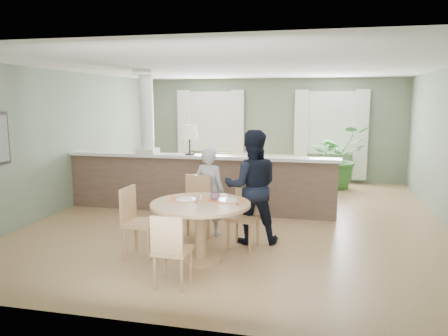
% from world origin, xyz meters
% --- Properties ---
extents(ground, '(8.00, 8.00, 0.00)m').
position_xyz_m(ground, '(0.00, 0.00, 0.00)').
color(ground, tan).
rests_on(ground, ground).
extents(room_shell, '(7.02, 8.02, 2.71)m').
position_xyz_m(room_shell, '(-0.03, 0.63, 1.81)').
color(room_shell, gray).
rests_on(room_shell, ground).
extents(pony_wall, '(5.32, 0.38, 2.70)m').
position_xyz_m(pony_wall, '(-0.99, 0.20, 0.71)').
color(pony_wall, '#775A4C').
rests_on(pony_wall, ground).
extents(sofa, '(3.29, 1.70, 0.92)m').
position_xyz_m(sofa, '(-0.32, 1.79, 0.46)').
color(sofa, olive).
rests_on(sofa, ground).
extents(houseplant, '(1.81, 1.77, 1.53)m').
position_xyz_m(houseplant, '(1.76, 3.20, 0.76)').
color(houseplant, '#2F6A2A').
rests_on(houseplant, ground).
extents(dining_table, '(1.32, 1.32, 0.90)m').
position_xyz_m(dining_table, '(-0.13, -2.27, 0.64)').
color(dining_table, tan).
rests_on(dining_table, ground).
extents(chair_far_boy, '(0.52, 0.52, 0.99)m').
position_xyz_m(chair_far_boy, '(-0.48, -1.40, 0.55)').
color(chair_far_boy, tan).
rests_on(chair_far_boy, ground).
extents(chair_far_man, '(0.48, 0.48, 0.91)m').
position_xyz_m(chair_far_man, '(0.33, -1.54, 0.50)').
color(chair_far_man, tan).
rests_on(chair_far_man, ground).
extents(chair_near, '(0.40, 0.40, 0.87)m').
position_xyz_m(chair_near, '(-0.24, -3.18, 0.48)').
color(chair_near, tan).
rests_on(chair_near, ground).
extents(chair_side, '(0.45, 0.45, 0.96)m').
position_xyz_m(chair_side, '(-1.05, -2.28, 0.53)').
color(chair_side, tan).
rests_on(chair_side, ground).
extents(child_person, '(0.58, 0.45, 1.41)m').
position_xyz_m(child_person, '(-0.32, -1.12, 0.70)').
color(child_person, '#A7A6AC').
rests_on(child_person, ground).
extents(man_person, '(0.95, 0.81, 1.71)m').
position_xyz_m(man_person, '(0.40, -1.34, 0.85)').
color(man_person, black).
rests_on(man_person, ground).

